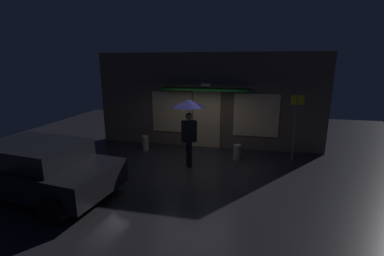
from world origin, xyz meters
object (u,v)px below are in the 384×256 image
at_px(parked_car, 38,168).
at_px(sidewalk_bollard_2, 145,143).
at_px(sidewalk_bollard, 237,152).
at_px(street_sign_post, 295,124).
at_px(person_with_umbrella, 189,115).

relative_size(parked_car, sidewalk_bollard_2, 7.39).
bearing_deg(sidewalk_bollard_2, sidewalk_bollard, -4.21).
relative_size(street_sign_post, sidewalk_bollard_2, 4.17).
distance_m(parked_car, street_sign_post, 7.52).
relative_size(person_with_umbrella, street_sign_post, 0.91).
distance_m(sidewalk_bollard, sidewalk_bollard_2, 3.46).
xyz_separation_m(parked_car, sidewalk_bollard_2, (1.29, 3.81, -0.42)).
height_order(person_with_umbrella, sidewalk_bollard, person_with_umbrella).
height_order(parked_car, sidewalk_bollard, parked_car).
xyz_separation_m(parked_car, street_sign_post, (6.54, 3.66, 0.63)).
bearing_deg(person_with_umbrella, sidewalk_bollard, -171.21).
distance_m(parked_car, sidewalk_bollard_2, 4.04).
bearing_deg(person_with_umbrella, sidewalk_bollard_2, -53.84).
bearing_deg(sidewalk_bollard, parked_car, -143.07).
distance_m(street_sign_post, sidewalk_bollard, 2.10).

